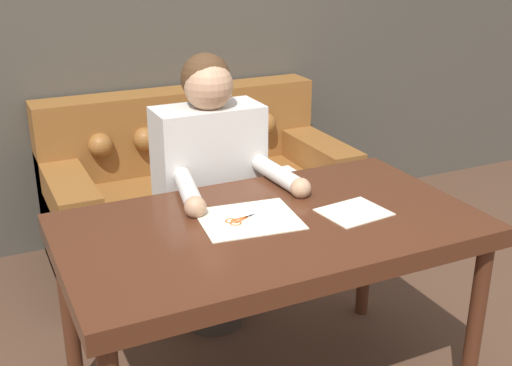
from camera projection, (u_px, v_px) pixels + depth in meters
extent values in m
cube|color=#474238|center=(132.00, 12.00, 3.49)|extent=(8.00, 0.06, 2.60)
cube|color=#472314|center=(271.00, 230.00, 2.26)|extent=(1.46, 0.83, 0.07)
cylinder|color=#472314|center=(475.00, 326.00, 2.37)|extent=(0.06, 0.06, 0.69)
cylinder|color=#472314|center=(70.00, 317.00, 2.42)|extent=(0.06, 0.06, 0.69)
cylinder|color=#472314|center=(366.00, 248.00, 2.96)|extent=(0.06, 0.06, 0.69)
cube|color=brown|center=(201.00, 218.00, 3.57)|extent=(1.61, 0.82, 0.44)
cube|color=brown|center=(180.00, 128.00, 3.67)|extent=(1.61, 0.22, 0.44)
cube|color=brown|center=(71.00, 228.00, 3.26)|extent=(0.20, 0.82, 0.60)
cube|color=brown|center=(311.00, 184.00, 3.83)|extent=(0.20, 0.82, 0.60)
sphere|color=brown|center=(101.00, 145.00, 3.37)|extent=(0.13, 0.13, 0.13)
sphere|color=brown|center=(145.00, 139.00, 3.46)|extent=(0.13, 0.13, 0.13)
sphere|color=brown|center=(187.00, 134.00, 3.56)|extent=(0.13, 0.13, 0.13)
sphere|color=brown|center=(227.00, 128.00, 3.66)|extent=(0.13, 0.13, 0.13)
sphere|color=brown|center=(265.00, 123.00, 3.75)|extent=(0.13, 0.13, 0.13)
cube|color=white|center=(272.00, 176.00, 3.56)|extent=(0.33, 0.22, 0.00)
cylinder|color=#33281E|center=(212.00, 275.00, 2.93)|extent=(0.28, 0.28, 0.48)
cube|color=beige|center=(209.00, 170.00, 2.75)|extent=(0.45, 0.22, 0.55)
sphere|color=tan|center=(209.00, 86.00, 2.59)|extent=(0.20, 0.20, 0.20)
sphere|color=#472D19|center=(206.00, 78.00, 2.61)|extent=(0.21, 0.21, 0.21)
cylinder|color=beige|center=(188.00, 190.00, 2.42)|extent=(0.13, 0.34, 0.07)
sphere|color=tan|center=(195.00, 207.00, 2.27)|extent=(0.08, 0.08, 0.08)
cylinder|color=beige|center=(279.00, 175.00, 2.58)|extent=(0.09, 0.33, 0.07)
sphere|color=tan|center=(301.00, 188.00, 2.44)|extent=(0.08, 0.08, 0.08)
cube|color=beige|center=(249.00, 219.00, 2.26)|extent=(0.37, 0.32, 0.00)
cube|color=beige|center=(354.00, 212.00, 2.31)|extent=(0.25, 0.22, 0.00)
cube|color=silver|center=(258.00, 212.00, 2.31)|extent=(0.10, 0.06, 0.00)
cube|color=#D1511E|center=(242.00, 220.00, 2.25)|extent=(0.07, 0.04, 0.00)
torus|color=#D1511E|center=(236.00, 224.00, 2.22)|extent=(0.04, 0.04, 0.01)
cube|color=silver|center=(262.00, 213.00, 2.30)|extent=(0.11, 0.02, 0.00)
cube|color=#D1511E|center=(240.00, 219.00, 2.26)|extent=(0.07, 0.02, 0.00)
torus|color=#D1511E|center=(231.00, 221.00, 2.24)|extent=(0.04, 0.04, 0.01)
cylinder|color=silver|center=(249.00, 217.00, 2.27)|extent=(0.01, 0.01, 0.01)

